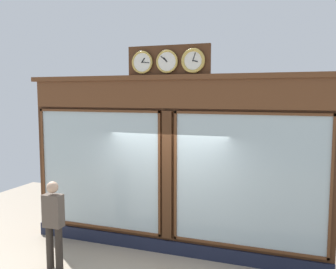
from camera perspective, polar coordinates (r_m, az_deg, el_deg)
shop_facade at (r=7.76m, az=0.33°, el=-4.50°), size 6.51×0.42×4.27m
pedestrian at (r=7.53m, az=-17.03°, el=-12.49°), size 0.37×0.23×1.69m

